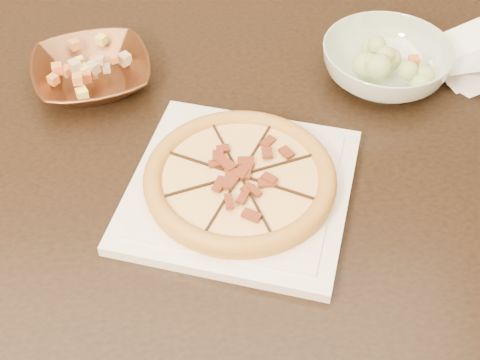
{
  "coord_description": "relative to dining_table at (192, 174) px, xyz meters",
  "views": [
    {
      "loc": [
        0.21,
        -0.73,
        1.53
      ],
      "look_at": [
        0.21,
        -0.03,
        0.78
      ],
      "focal_mm": 50.0,
      "sensor_mm": 36.0,
      "label": 1
    }
  ],
  "objects": [
    {
      "name": "salad",
      "position": [
        0.35,
        0.15,
        0.18
      ],
      "size": [
        0.09,
        0.11,
        0.04
      ],
      "color": "#9CB36F",
      "rests_on": "salad_bowl"
    },
    {
      "name": "plate",
      "position": [
        0.09,
        -0.13,
        0.1
      ],
      "size": [
        0.41,
        0.41,
        0.02
      ],
      "color": "white",
      "rests_on": "dining_table"
    },
    {
      "name": "salad_bowl",
      "position": [
        0.35,
        0.15,
        0.13
      ],
      "size": [
        0.29,
        0.29,
        0.07
      ],
      "primitive_type": "imported",
      "rotation": [
        0.0,
        0.0,
        0.29
      ],
      "color": "silver",
      "rests_on": "dining_table"
    },
    {
      "name": "pizza",
      "position": [
        0.09,
        -0.13,
        0.13
      ],
      "size": [
        0.3,
        0.3,
        0.03
      ],
      "color": "#B37C2F",
      "rests_on": "plate"
    },
    {
      "name": "cling_film",
      "position": [
        0.51,
        0.17,
        0.12
      ],
      "size": [
        0.18,
        0.16,
        0.05
      ],
      "primitive_type": null,
      "rotation": [
        0.0,
        0.0,
        0.13
      ],
      "color": "white",
      "rests_on": "dining_table"
    },
    {
      "name": "dining_table",
      "position": [
        0.0,
        0.0,
        0.0
      ],
      "size": [
        1.61,
        1.13,
        0.75
      ],
      "color": "black",
      "rests_on": "floor"
    },
    {
      "name": "mixed_dish",
      "position": [
        -0.18,
        0.14,
        0.16
      ],
      "size": [
        0.11,
        0.1,
        0.03
      ],
      "color": "tan",
      "rests_on": "bronze_bowl"
    },
    {
      "name": "bronze_bowl",
      "position": [
        -0.18,
        0.14,
        0.12
      ],
      "size": [
        0.27,
        0.27,
        0.05
      ],
      "primitive_type": "imported",
      "rotation": [
        0.0,
        0.0,
        0.28
      ],
      "color": "brown",
      "rests_on": "dining_table"
    }
  ]
}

